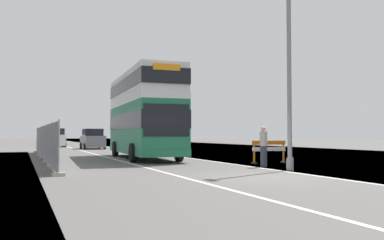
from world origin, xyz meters
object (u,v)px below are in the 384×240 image
object	(u,v)px
car_oncoming_near	(93,139)
car_receding_mid	(56,138)
roadworks_barrier	(269,149)
pedestrian_at_kerb	(264,146)
lamppost_foreground	(289,81)
car_receding_far	(52,138)
double_decker_bus	(144,114)

from	to	relation	value
car_oncoming_near	car_receding_mid	world-z (taller)	car_receding_mid
roadworks_barrier	pedestrian_at_kerb	size ratio (longest dim) A/B	1.01
lamppost_foreground	pedestrian_at_kerb	xyz separation A→B (m)	(-0.01, 1.94, -2.73)
car_receding_far	double_decker_bus	bearing A→B (deg)	-85.40
lamppost_foreground	double_decker_bus	bearing A→B (deg)	107.53
roadworks_barrier	car_oncoming_near	distance (m)	25.19
car_oncoming_near	double_decker_bus	bearing A→B (deg)	-89.67
double_decker_bus	car_receding_far	world-z (taller)	double_decker_bus
roadworks_barrier	car_receding_mid	bearing A→B (deg)	103.08
lamppost_foreground	roadworks_barrier	distance (m)	4.89
car_receding_mid	car_oncoming_near	bearing A→B (deg)	-70.27
car_receding_mid	pedestrian_at_kerb	size ratio (longest dim) A/B	2.23
car_oncoming_near	car_receding_far	bearing A→B (deg)	99.21
roadworks_barrier	car_receding_mid	xyz separation A→B (m)	(-7.64, 32.86, 0.28)
car_receding_mid	car_receding_far	distance (m)	8.56
pedestrian_at_kerb	double_decker_bus	bearing A→B (deg)	111.26
lamppost_foreground	car_receding_mid	world-z (taller)	lamppost_foreground
car_oncoming_near	car_receding_far	size ratio (longest dim) A/B	1.04
double_decker_bus	roadworks_barrier	bearing A→B (deg)	-54.68
car_oncoming_near	car_receding_mid	xyz separation A→B (m)	(-2.91, 8.12, 0.06)
double_decker_bus	lamppost_foreground	world-z (taller)	lamppost_foreground
pedestrian_at_kerb	car_receding_far	bearing A→B (deg)	97.94
lamppost_foreground	roadworks_barrier	bearing A→B (deg)	69.09
double_decker_bus	pedestrian_at_kerb	distance (m)	9.03
lamppost_foreground	car_oncoming_near	size ratio (longest dim) A/B	1.73
roadworks_barrier	lamppost_foreground	bearing A→B (deg)	-110.91
car_receding_far	pedestrian_at_kerb	xyz separation A→B (m)	(6.02, -43.15, -0.10)
car_receding_mid	pedestrian_at_kerb	xyz separation A→B (m)	(6.23, -34.59, -0.10)
double_decker_bus	roadworks_barrier	distance (m)	8.23
double_decker_bus	car_receding_mid	xyz separation A→B (m)	(-3.02, 26.34, -1.69)
lamppost_foreground	car_receding_mid	size ratio (longest dim) A/B	1.92
lamppost_foreground	pedestrian_at_kerb	world-z (taller)	lamppost_foreground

